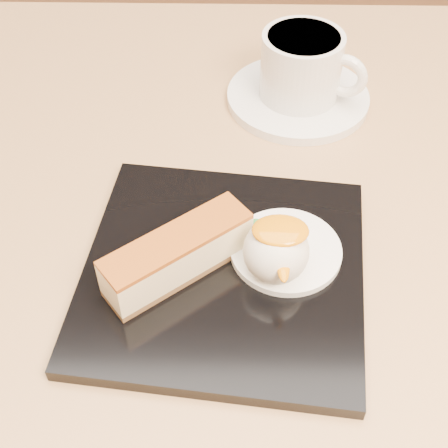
{
  "coord_description": "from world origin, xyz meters",
  "views": [
    {
      "loc": [
        -0.01,
        -0.36,
        1.12
      ],
      "look_at": [
        -0.01,
        -0.03,
        0.76
      ],
      "focal_mm": 50.0,
      "sensor_mm": 36.0,
      "label": 1
    }
  ],
  "objects_px": {
    "table": "(237,331)",
    "dessert_plate": "(224,271)",
    "saucer": "(298,97)",
    "ice_cream_scoop": "(276,251)",
    "coffee_cup": "(303,65)",
    "cheesecake": "(178,255)"
  },
  "relations": [
    {
      "from": "table",
      "to": "dessert_plate",
      "type": "xyz_separation_m",
      "value": [
        -0.01,
        -0.05,
        0.16
      ]
    },
    {
      "from": "table",
      "to": "saucer",
      "type": "height_order",
      "value": "saucer"
    },
    {
      "from": "cheesecake",
      "to": "ice_cream_scoop",
      "type": "xyz_separation_m",
      "value": [
        0.07,
        0.0,
        0.01
      ]
    },
    {
      "from": "coffee_cup",
      "to": "cheesecake",
      "type": "bearing_deg",
      "value": -92.01
    },
    {
      "from": "cheesecake",
      "to": "coffee_cup",
      "type": "height_order",
      "value": "coffee_cup"
    },
    {
      "from": "saucer",
      "to": "coffee_cup",
      "type": "distance_m",
      "value": 0.04
    },
    {
      "from": "ice_cream_scoop",
      "to": "coffee_cup",
      "type": "xyz_separation_m",
      "value": [
        0.04,
        0.24,
        0.01
      ]
    },
    {
      "from": "coffee_cup",
      "to": "ice_cream_scoop",
      "type": "bearing_deg",
      "value": -75.87
    },
    {
      "from": "dessert_plate",
      "to": "saucer",
      "type": "relative_size",
      "value": 1.47
    },
    {
      "from": "dessert_plate",
      "to": "cheesecake",
      "type": "distance_m",
      "value": 0.04
    },
    {
      "from": "cheesecake",
      "to": "coffee_cup",
      "type": "bearing_deg",
      "value": 27.21
    },
    {
      "from": "table",
      "to": "saucer",
      "type": "distance_m",
      "value": 0.26
    },
    {
      "from": "dessert_plate",
      "to": "saucer",
      "type": "xyz_separation_m",
      "value": [
        0.07,
        0.24,
        -0.0
      ]
    },
    {
      "from": "table",
      "to": "dessert_plate",
      "type": "bearing_deg",
      "value": -104.72
    },
    {
      "from": "table",
      "to": "coffee_cup",
      "type": "distance_m",
      "value": 0.28
    },
    {
      "from": "dessert_plate",
      "to": "table",
      "type": "bearing_deg",
      "value": 75.28
    },
    {
      "from": "ice_cream_scoop",
      "to": "cheesecake",
      "type": "bearing_deg",
      "value": -180.0
    },
    {
      "from": "table",
      "to": "dessert_plate",
      "type": "distance_m",
      "value": 0.17
    },
    {
      "from": "dessert_plate",
      "to": "ice_cream_scoop",
      "type": "relative_size",
      "value": 4.33
    },
    {
      "from": "cheesecake",
      "to": "saucer",
      "type": "height_order",
      "value": "cheesecake"
    },
    {
      "from": "dessert_plate",
      "to": "ice_cream_scoop",
      "type": "xyz_separation_m",
      "value": [
        0.04,
        -0.01,
        0.03
      ]
    },
    {
      "from": "ice_cream_scoop",
      "to": "coffee_cup",
      "type": "height_order",
      "value": "coffee_cup"
    }
  ]
}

